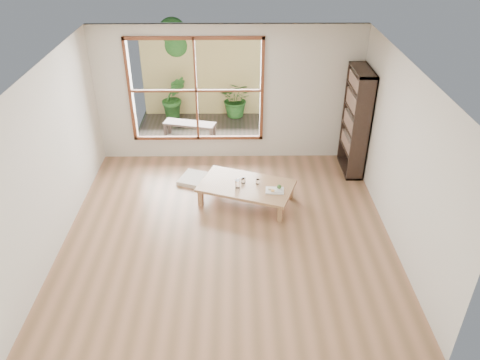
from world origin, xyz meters
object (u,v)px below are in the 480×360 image
object	(u,v)px
low_table	(246,187)
bookshelf	(356,122)
food_tray	(276,190)
garden_bench	(190,125)

from	to	relation	value
low_table	bookshelf	world-z (taller)	bookshelf
low_table	food_tray	world-z (taller)	food_tray
food_tray	garden_bench	bearing A→B (deg)	126.36
bookshelf	food_tray	distance (m)	2.10
garden_bench	low_table	bearing A→B (deg)	-51.13
bookshelf	food_tray	world-z (taller)	bookshelf
low_table	garden_bench	world-z (taller)	garden_bench
garden_bench	bookshelf	bearing A→B (deg)	-9.41
food_tray	bookshelf	bearing A→B (deg)	44.65
bookshelf	garden_bench	xyz separation A→B (m)	(-3.17, 1.34, -0.67)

